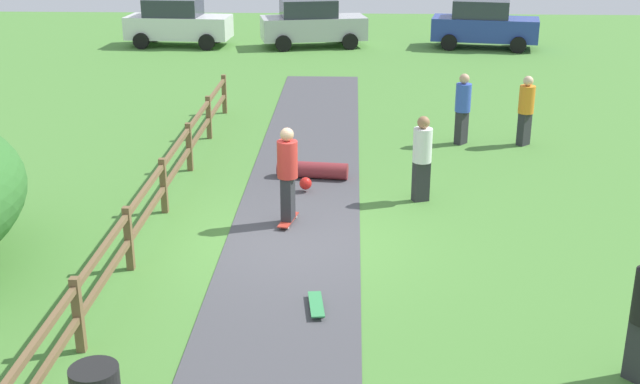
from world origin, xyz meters
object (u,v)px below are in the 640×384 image
bystander_white (422,155)px  parked_car_blue (484,24)px  bystander_blue (463,105)px  skater_fallen (312,171)px  parked_car_white (177,22)px  skateboard_loose (316,304)px  skater_riding (288,171)px  bystander_orange (526,107)px  parked_car_silver (312,23)px

bystander_white → parked_car_blue: size_ratio=0.40×
bystander_blue → parked_car_blue: (2.56, 13.71, -0.02)m
skater_fallen → parked_car_white: (-6.35, 16.59, 0.76)m
skater_fallen → bystander_blue: 4.66m
skateboard_loose → skater_riding: bearing=101.5°
skater_riding → parked_car_blue: size_ratio=0.42×
bystander_blue → bystander_orange: bearing=-1.4°
skateboard_loose → parked_car_silver: bearing=93.0°
skater_fallen → bystander_white: bystander_white is taller
skater_fallen → parked_car_silver: (-0.82, 16.58, 0.76)m
bystander_white → bystander_blue: bearing=72.2°
skater_riding → skater_fallen: 2.72m
skater_riding → bystander_orange: 7.67m
skateboard_loose → parked_car_blue: parked_car_blue is taller
bystander_blue → skater_riding: bearing=-125.5°
parked_car_white → parked_car_blue: same height
skater_riding → bystander_white: 2.92m
bystander_orange → bystander_blue: bearing=178.6°
bystander_white → parked_car_white: (-8.61, 17.78, -0.01)m
bystander_white → parked_car_silver: 18.03m
skater_riding → skateboard_loose: 3.54m
skater_fallen → parked_car_white: size_ratio=0.37×
bystander_orange → parked_car_silver: parked_car_silver is taller
skater_fallen → parked_car_blue: (6.13, 16.60, 0.76)m
skater_riding → parked_car_blue: bearing=71.4°
parked_car_blue → skateboard_loose: bearing=-104.4°
parked_car_white → parked_car_silver: bearing=-0.1°
skater_fallen → bystander_orange: 5.90m
parked_car_white → bystander_white: bearing=-64.2°
skateboard_loose → bystander_orange: bearing=61.5°
skater_fallen → parked_car_silver: bearing=92.8°
parked_car_silver → parked_car_blue: bearing=0.2°
skater_riding → bystander_orange: skater_riding is taller
skater_riding → skateboard_loose: bearing=-78.5°
skater_riding → bystander_orange: bearing=44.9°
parked_car_white → parked_car_silver: size_ratio=0.96×
skater_riding → parked_car_silver: 19.15m
skater_fallen → bystander_blue: bystander_blue is taller
skater_riding → parked_car_blue: 20.21m
skateboard_loose → bystander_white: bystander_white is taller
skateboard_loose → parked_car_silver: 22.52m
skateboard_loose → bystander_blue: (3.21, 8.78, 0.89)m
bystander_orange → bystander_blue: 1.54m
skater_riding → skateboard_loose: skater_riding is taller
skater_fallen → bystander_white: 2.67m
skateboard_loose → parked_car_blue: (5.77, 22.49, 0.87)m
skater_fallen → parked_car_blue: size_ratio=0.35×
bystander_orange → parked_car_silver: (-5.93, 13.73, 0.00)m
bystander_blue → parked_car_silver: (-4.40, 13.69, -0.02)m
skateboard_loose → parked_car_silver: (-1.18, 22.47, 0.87)m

